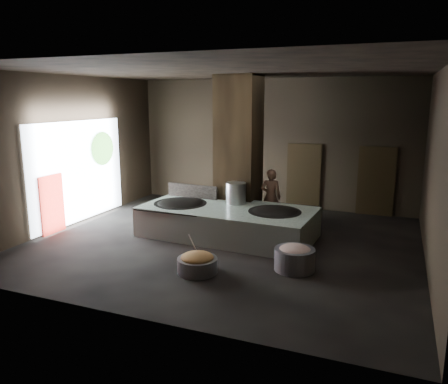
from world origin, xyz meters
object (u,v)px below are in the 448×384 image
at_px(hearth_platform, 227,222).
at_px(stock_pot, 236,193).
at_px(wok_left, 180,206).
at_px(wok_right, 275,215).
at_px(meat_basin, 295,259).
at_px(cook, 271,197).
at_px(veg_basin, 197,265).

height_order(hearth_platform, stock_pot, stock_pot).
distance_m(hearth_platform, stock_pot, 0.90).
bearing_deg(wok_left, wok_right, 2.05).
distance_m(wok_left, meat_basin, 4.17).
xyz_separation_m(wok_right, cook, (-0.55, 1.57, 0.11)).
height_order(wok_left, cook, cook).
relative_size(stock_pot, veg_basin, 0.69).
relative_size(wok_left, veg_basin, 1.67).
bearing_deg(stock_pot, meat_basin, -45.37).
xyz_separation_m(stock_pot, cook, (0.75, 1.07, -0.27)).
height_order(hearth_platform, meat_basin, hearth_platform).
bearing_deg(stock_pot, veg_basin, -84.90).
relative_size(wok_left, stock_pot, 2.42).
xyz_separation_m(wok_left, veg_basin, (1.79, -2.66, -0.58)).
bearing_deg(meat_basin, wok_right, 118.38).
relative_size(wok_right, veg_basin, 1.55).
distance_m(cook, veg_basin, 4.40).
bearing_deg(meat_basin, stock_pot, 134.63).
relative_size(wok_right, stock_pot, 2.25).
bearing_deg(cook, hearth_platform, 53.96).
bearing_deg(wok_left, hearth_platform, 1.97).
xyz_separation_m(cook, meat_basin, (1.53, -3.37, -0.61)).
xyz_separation_m(wok_left, meat_basin, (3.77, -1.70, -0.50)).
relative_size(hearth_platform, wok_left, 3.17).
bearing_deg(hearth_platform, stock_pot, 87.88).
distance_m(stock_pot, veg_basin, 3.41).
distance_m(hearth_platform, meat_basin, 2.92).
bearing_deg(hearth_platform, wok_left, -174.95).
bearing_deg(cook, stock_pot, 45.24).
bearing_deg(wok_right, veg_basin, -110.12).
bearing_deg(wok_right, stock_pot, 158.96).
height_order(wok_right, stock_pot, stock_pot).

